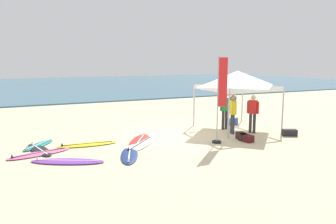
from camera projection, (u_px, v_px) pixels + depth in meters
name	position (u px, v px, depth m)	size (l,w,h in m)	color
ground_plane	(179.00, 136.00, 14.20)	(80.00, 80.00, 0.00)	beige
sea	(70.00, 85.00, 41.43)	(80.00, 36.00, 0.10)	#386B84
canopy_tent	(237.00, 79.00, 15.33)	(3.06, 3.06, 2.75)	#B7B7BC
surfboard_teal	(38.00, 145.00, 12.58)	(1.47, 1.74, 0.19)	#19847F
surfboard_red	(139.00, 141.00, 13.15)	(1.92, 2.59, 0.19)	red
surfboard_yellow	(87.00, 144.00, 12.68)	(2.31, 0.75, 0.19)	yellow
surfboard_purple	(67.00, 161.00, 10.58)	(2.42, 1.65, 0.19)	purple
surfboard_white	(140.00, 144.00, 12.72)	(2.28, 2.37, 0.19)	white
surfboard_navy	(129.00, 155.00, 11.29)	(1.27, 2.21, 0.19)	navy
surfboard_pink	(39.00, 154.00, 11.45)	(2.28, 1.22, 0.19)	pink
surfboard_black	(39.00, 150.00, 11.94)	(1.03, 2.17, 0.19)	black
person_yellow	(233.00, 112.00, 14.50)	(0.32, 0.53, 1.71)	#383842
person_blue	(233.00, 107.00, 16.08)	(0.46, 0.39, 1.71)	#2D2D33
person_green	(225.00, 109.00, 15.46)	(0.55, 0.23, 1.71)	#2D2D33
person_red	(253.00, 111.00, 14.66)	(0.38, 0.48, 1.71)	#2D2D33
banner_flag	(220.00, 103.00, 12.86)	(0.60, 0.36, 3.40)	#99999E
gear_bag_near_tent	(242.00, 136.00, 13.55)	(0.60, 0.32, 0.28)	#232328
gear_bag_by_pole	(290.00, 133.00, 14.24)	(0.60, 0.32, 0.28)	#232328
gear_bag_on_sand	(246.00, 138.00, 13.25)	(0.60, 0.32, 0.28)	#4C1919
cooler_box	(232.00, 121.00, 16.70)	(0.50, 0.36, 0.39)	#2D60B7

